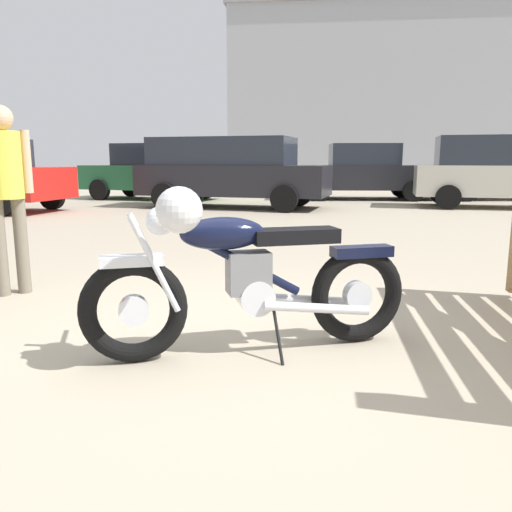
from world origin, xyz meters
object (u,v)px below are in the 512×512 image
object	(u,v)px
bystander	(5,180)
blue_hatchback_right	(502,172)
red_hatchback_near	(230,170)
white_estate_far	(363,172)
dark_sedan_left	(493,171)
pale_sedan_back	(153,172)
vintage_motorcycle	(244,277)

from	to	relation	value
bystander	blue_hatchback_right	world-z (taller)	blue_hatchback_right
red_hatchback_near	white_estate_far	bearing A→B (deg)	52.00
red_hatchback_near	dark_sedan_left	world-z (taller)	dark_sedan_left
bystander	pale_sedan_back	distance (m)	11.47
vintage_motorcycle	white_estate_far	world-z (taller)	white_estate_far
vintage_motorcycle	red_hatchback_near	world-z (taller)	red_hatchback_near
vintage_motorcycle	blue_hatchback_right	bearing A→B (deg)	-134.85
dark_sedan_left	red_hatchback_near	bearing A→B (deg)	-166.38
bystander	blue_hatchback_right	xyz separation A→B (m)	(7.93, 12.68, -0.18)
red_hatchback_near	pale_sedan_back	distance (m)	3.74
white_estate_far	vintage_motorcycle	bearing A→B (deg)	-101.24
vintage_motorcycle	bystander	size ratio (longest dim) A/B	1.18
dark_sedan_left	white_estate_far	world-z (taller)	dark_sedan_left
vintage_motorcycle	red_hatchback_near	distance (m)	10.12
red_hatchback_near	blue_hatchback_right	distance (m)	8.60
blue_hatchback_right	red_hatchback_near	bearing A→B (deg)	-161.31
red_hatchback_near	bystander	bearing A→B (deg)	-84.07
blue_hatchback_right	white_estate_far	size ratio (longest dim) A/B	1.02
white_estate_far	bystander	bearing A→B (deg)	-112.19
dark_sedan_left	pale_sedan_back	world-z (taller)	dark_sedan_left
vintage_motorcycle	pale_sedan_back	bearing A→B (deg)	-91.11
vintage_motorcycle	white_estate_far	bearing A→B (deg)	-118.95
dark_sedan_left	blue_hatchback_right	xyz separation A→B (m)	(1.11, 3.01, -0.08)
pale_sedan_back	dark_sedan_left	bearing A→B (deg)	-178.53
vintage_motorcycle	dark_sedan_left	xyz separation A→B (m)	(4.51, 10.81, 0.43)
vintage_motorcycle	blue_hatchback_right	distance (m)	14.93
red_hatchback_near	dark_sedan_left	distance (m)	6.60
bystander	pale_sedan_back	bearing A→B (deg)	148.01
dark_sedan_left	vintage_motorcycle	bearing A→B (deg)	-106.97
vintage_motorcycle	dark_sedan_left	world-z (taller)	dark_sedan_left
dark_sedan_left	white_estate_far	xyz separation A→B (m)	(-3.06, 2.48, -0.08)
red_hatchback_near	vintage_motorcycle	bearing A→B (deg)	-70.68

